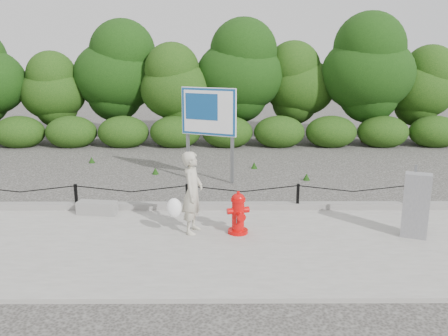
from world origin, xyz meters
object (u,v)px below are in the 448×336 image
at_px(pedestrian, 191,194).
at_px(concrete_block, 97,208).
at_px(utility_cabinet, 416,205).
at_px(advertising_sign, 209,116).
at_px(fire_hydrant, 238,213).

distance_m(pedestrian, concrete_block, 2.51).
height_order(utility_cabinet, advertising_sign, advertising_sign).
height_order(fire_hydrant, pedestrian, pedestrian).
relative_size(concrete_block, advertising_sign, 0.33).
bearing_deg(utility_cabinet, fire_hydrant, -161.27).
xyz_separation_m(concrete_block, advertising_sign, (2.39, 3.02, 1.63)).
bearing_deg(fire_hydrant, pedestrian, 160.77).
bearing_deg(concrete_block, fire_hydrant, -20.67).
height_order(concrete_block, utility_cabinet, utility_cabinet).
bearing_deg(advertising_sign, pedestrian, -69.01).
distance_m(fire_hydrant, pedestrian, 1.00).
distance_m(utility_cabinet, advertising_sign, 6.08).
bearing_deg(pedestrian, utility_cabinet, -80.74).
distance_m(pedestrian, advertising_sign, 4.24).
xyz_separation_m(fire_hydrant, pedestrian, (-0.91, 0.06, 0.39)).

